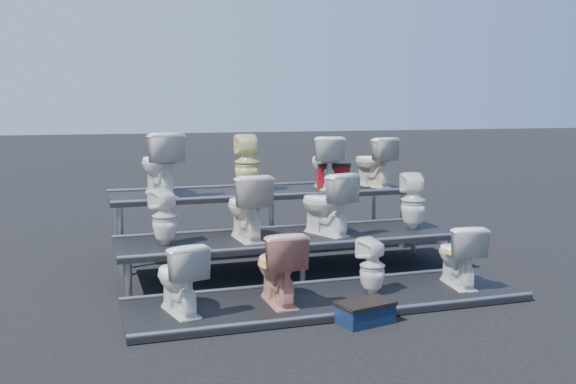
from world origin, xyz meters
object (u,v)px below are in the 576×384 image
object	(u,v)px
toilet_4	(165,217)
toilet_8	(160,164)
toilet_7	(413,201)
toilet_11	(373,162)
toilet_5	(247,207)
toilet_6	(326,203)
toilet_3	(458,255)
toilet_1	(278,266)
step_stool	(365,314)
toilet_2	(372,266)
toilet_9	(248,163)
red_crate	(333,177)
toilet_10	(325,162)
toilet_0	(179,277)

from	to	relation	value
toilet_4	toilet_8	distance (m)	1.40
toilet_7	toilet_11	xyz separation A→B (m)	(0.03, 1.30, 0.41)
toilet_5	toilet_11	distance (m)	2.64
toilet_6	toilet_3	bearing A→B (deg)	108.78
toilet_1	step_stool	world-z (taller)	toilet_1
toilet_4	toilet_11	bearing A→B (deg)	179.87
toilet_7	toilet_8	size ratio (longest dim) A/B	0.85
toilet_2	toilet_11	size ratio (longest dim) A/B	0.81
toilet_5	toilet_11	world-z (taller)	toilet_11
toilet_2	toilet_3	size ratio (longest dim) A/B	0.85
toilet_3	toilet_7	xyz separation A→B (m)	(0.13, 1.30, 0.41)
toilet_5	toilet_9	distance (m)	1.40
toilet_5	toilet_8	size ratio (longest dim) A/B	0.94
toilet_4	toilet_11	distance (m)	3.53
toilet_7	toilet_9	distance (m)	2.34
toilet_2	toilet_6	world-z (taller)	toilet_6
toilet_2	toilet_4	world-z (taller)	toilet_4
toilet_1	toilet_9	bearing A→B (deg)	-97.61
toilet_8	red_crate	bearing A→B (deg)	169.27
toilet_3	toilet_10	xyz separation A→B (m)	(-0.60, 2.60, 0.83)
toilet_2	toilet_9	world-z (taller)	toilet_9
toilet_1	toilet_5	distance (m)	1.37
toilet_2	toilet_7	distance (m)	1.82
toilet_1	toilet_2	bearing A→B (deg)	179.88
toilet_6	toilet_8	distance (m)	2.34
toilet_6	toilet_8	size ratio (longest dim) A/B	0.92
toilet_3	toilet_7	size ratio (longest dim) A/B	0.97
toilet_1	toilet_5	bearing A→B (deg)	-90.02
red_crate	step_stool	size ratio (longest dim) A/B	0.89
toilet_9	toilet_11	world-z (taller)	toilet_9
toilet_11	red_crate	world-z (taller)	toilet_11
toilet_7	red_crate	distance (m)	1.44
toilet_1	toilet_7	distance (m)	2.62
toilet_7	toilet_8	world-z (taller)	toilet_8
toilet_3	red_crate	world-z (taller)	red_crate
toilet_4	toilet_7	size ratio (longest dim) A/B	0.89
step_stool	toilet_2	bearing A→B (deg)	47.84
toilet_0	toilet_10	size ratio (longest dim) A/B	0.93
toilet_8	toilet_10	xyz separation A→B (m)	(2.38, 0.00, -0.04)
toilet_9	red_crate	world-z (taller)	toilet_9
toilet_7	toilet_2	bearing A→B (deg)	61.99
toilet_1	toilet_7	size ratio (longest dim) A/B	1.05
toilet_7	toilet_1	bearing A→B (deg)	44.60
toilet_5	toilet_9	bearing A→B (deg)	-108.18
toilet_3	step_stool	distance (m)	1.63
toilet_3	toilet_10	world-z (taller)	toilet_10
toilet_4	toilet_7	bearing A→B (deg)	158.06
toilet_11	toilet_2	bearing A→B (deg)	52.54
toilet_0	toilet_7	size ratio (longest dim) A/B	0.97
toilet_1	toilet_4	xyz separation A→B (m)	(-0.98, 1.30, 0.34)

